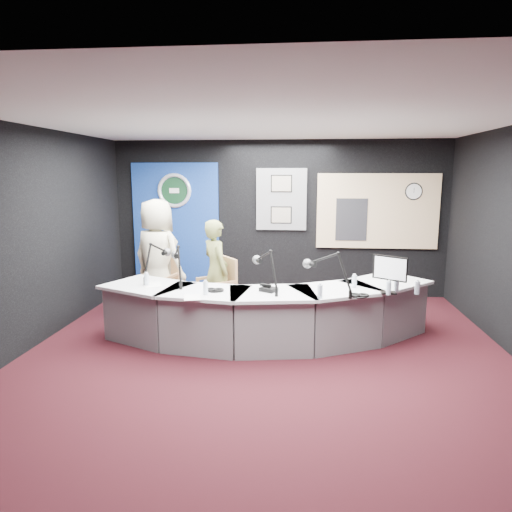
# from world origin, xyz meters

# --- Properties ---
(ground) EXTENTS (6.00, 6.00, 0.00)m
(ground) POSITION_xyz_m (0.00, 0.00, 0.00)
(ground) COLOR black
(ground) RESTS_ON ground
(ceiling) EXTENTS (6.00, 6.00, 0.02)m
(ceiling) POSITION_xyz_m (0.00, 0.00, 2.80)
(ceiling) COLOR silver
(ceiling) RESTS_ON ground
(wall_back) EXTENTS (6.00, 0.02, 2.80)m
(wall_back) POSITION_xyz_m (0.00, 3.00, 1.40)
(wall_back) COLOR black
(wall_back) RESTS_ON ground
(wall_front) EXTENTS (6.00, 0.02, 2.80)m
(wall_front) POSITION_xyz_m (0.00, -3.00, 1.40)
(wall_front) COLOR black
(wall_front) RESTS_ON ground
(wall_left) EXTENTS (0.02, 6.00, 2.80)m
(wall_left) POSITION_xyz_m (-3.00, 0.00, 1.40)
(wall_left) COLOR black
(wall_left) RESTS_ON ground
(broadcast_desk) EXTENTS (4.50, 1.90, 0.75)m
(broadcast_desk) POSITION_xyz_m (-0.05, 0.55, 0.38)
(broadcast_desk) COLOR silver
(broadcast_desk) RESTS_ON ground
(backdrop_panel) EXTENTS (1.60, 0.05, 2.30)m
(backdrop_panel) POSITION_xyz_m (-1.90, 2.97, 1.25)
(backdrop_panel) COLOR navy
(backdrop_panel) RESTS_ON wall_back
(agency_seal) EXTENTS (0.63, 0.07, 0.63)m
(agency_seal) POSITION_xyz_m (-1.90, 2.93, 1.90)
(agency_seal) COLOR silver
(agency_seal) RESTS_ON backdrop_panel
(seal_center) EXTENTS (0.48, 0.01, 0.48)m
(seal_center) POSITION_xyz_m (-1.90, 2.94, 1.90)
(seal_center) COLOR black
(seal_center) RESTS_ON backdrop_panel
(pinboard) EXTENTS (0.90, 0.04, 1.10)m
(pinboard) POSITION_xyz_m (0.05, 2.97, 1.75)
(pinboard) COLOR slate
(pinboard) RESTS_ON wall_back
(framed_photo_upper) EXTENTS (0.34, 0.02, 0.27)m
(framed_photo_upper) POSITION_xyz_m (0.05, 2.94, 2.03)
(framed_photo_upper) COLOR #80725D
(framed_photo_upper) RESTS_ON pinboard
(framed_photo_lower) EXTENTS (0.34, 0.02, 0.27)m
(framed_photo_lower) POSITION_xyz_m (0.05, 2.94, 1.47)
(framed_photo_lower) COLOR #80725D
(framed_photo_lower) RESTS_ON pinboard
(booth_window_frame) EXTENTS (2.12, 0.06, 1.32)m
(booth_window_frame) POSITION_xyz_m (1.75, 2.97, 1.55)
(booth_window_frame) COLOR #D1AE82
(booth_window_frame) RESTS_ON wall_back
(booth_glow) EXTENTS (2.00, 0.02, 1.20)m
(booth_glow) POSITION_xyz_m (1.75, 2.96, 1.55)
(booth_glow) COLOR #FFD3A1
(booth_glow) RESTS_ON booth_window_frame
(equipment_rack) EXTENTS (0.55, 0.02, 0.75)m
(equipment_rack) POSITION_xyz_m (1.30, 2.94, 1.40)
(equipment_rack) COLOR black
(equipment_rack) RESTS_ON booth_window_frame
(wall_clock) EXTENTS (0.28, 0.01, 0.28)m
(wall_clock) POSITION_xyz_m (2.35, 2.94, 1.90)
(wall_clock) COLOR white
(wall_clock) RESTS_ON booth_window_frame
(armchair_left) EXTENTS (0.68, 0.68, 1.00)m
(armchair_left) POSITION_xyz_m (-1.81, 1.54, 0.50)
(armchair_left) COLOR #A07349
(armchair_left) RESTS_ON ground
(armchair_right) EXTENTS (0.75, 0.75, 0.96)m
(armchair_right) POSITION_xyz_m (-0.85, 1.29, 0.48)
(armchair_right) COLOR #A07349
(armchair_right) RESTS_ON ground
(draped_jacket) EXTENTS (0.51, 0.22, 0.70)m
(draped_jacket) POSITION_xyz_m (-1.90, 1.78, 0.62)
(draped_jacket) COLOR #656255
(draped_jacket) RESTS_ON armchair_left
(person_man) EXTENTS (1.05, 0.88, 1.83)m
(person_man) POSITION_xyz_m (-1.81, 1.54, 0.91)
(person_man) COLOR beige
(person_man) RESTS_ON ground
(person_woman) EXTENTS (0.63, 0.67, 1.54)m
(person_woman) POSITION_xyz_m (-0.85, 1.29, 0.77)
(person_woman) COLOR olive
(person_woman) RESTS_ON ground
(computer_monitor) EXTENTS (0.37, 0.27, 0.30)m
(computer_monitor) POSITION_xyz_m (1.49, 0.30, 1.07)
(computer_monitor) COLOR black
(computer_monitor) RESTS_ON broadcast_desk
(desk_phone) EXTENTS (0.24, 0.23, 0.05)m
(desk_phone) POSITION_xyz_m (0.01, 0.26, 0.78)
(desk_phone) COLOR black
(desk_phone) RESTS_ON broadcast_desk
(headphones_near) EXTENTS (0.21, 0.21, 0.03)m
(headphones_near) POSITION_xyz_m (1.11, 0.11, 0.77)
(headphones_near) COLOR black
(headphones_near) RESTS_ON broadcast_desk
(headphones_far) EXTENTS (0.20, 0.20, 0.03)m
(headphones_far) POSITION_xyz_m (-0.66, 0.20, 0.77)
(headphones_far) COLOR black
(headphones_far) RESTS_ON broadcast_desk
(paper_stack) EXTENTS (0.34, 0.39, 0.00)m
(paper_stack) POSITION_xyz_m (-1.55, 0.46, 0.75)
(paper_stack) COLOR white
(paper_stack) RESTS_ON broadcast_desk
(notepad) EXTENTS (0.25, 0.31, 0.00)m
(notepad) POSITION_xyz_m (-0.88, -0.11, 0.75)
(notepad) COLOR white
(notepad) RESTS_ON broadcast_desk
(boom_mic_a) EXTENTS (0.25, 0.73, 0.60)m
(boom_mic_a) POSITION_xyz_m (-1.58, 0.74, 1.05)
(boom_mic_a) COLOR black
(boom_mic_a) RESTS_ON broadcast_desk
(boom_mic_b) EXTENTS (0.34, 0.70, 0.60)m
(boom_mic_b) POSITION_xyz_m (-1.22, 0.55, 1.05)
(boom_mic_b) COLOR black
(boom_mic_b) RESTS_ON broadcast_desk
(boom_mic_c) EXTENTS (0.41, 0.67, 0.60)m
(boom_mic_c) POSITION_xyz_m (-0.02, 0.31, 1.05)
(boom_mic_c) COLOR black
(boom_mic_c) RESTS_ON broadcast_desk
(boom_mic_d) EXTENTS (0.62, 0.48, 0.60)m
(boom_mic_d) POSITION_xyz_m (0.74, 0.20, 1.05)
(boom_mic_d) COLOR black
(boom_mic_d) RESTS_ON broadcast_desk
(water_bottles) EXTENTS (3.50, 0.62, 0.18)m
(water_bottles) POSITION_xyz_m (0.11, 0.29, 0.84)
(water_bottles) COLOR silver
(water_bottles) RESTS_ON broadcast_desk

